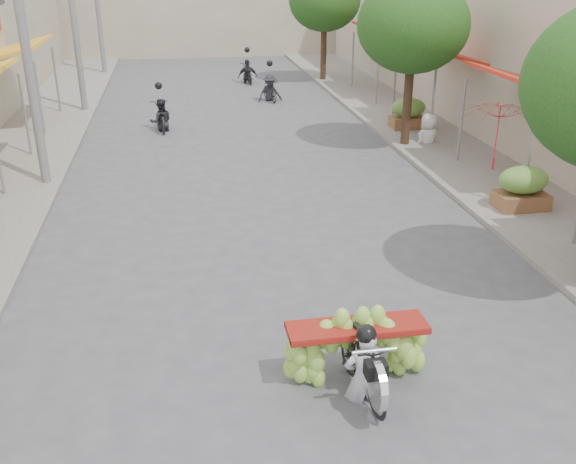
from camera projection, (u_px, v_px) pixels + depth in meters
The scene contains 14 objects.
sidewalk_left at pixel (9, 155), 19.76m from camera, with size 4.00×60.00×0.12m, color gray.
sidewalk_right at pixel (439, 135), 21.97m from camera, with size 4.00×60.00×0.12m, color gray.
utility_pole_mid at pixel (23, 31), 15.73m from camera, with size 0.60×0.24×8.00m.
utility_pole_far at pixel (72, 5), 23.87m from camera, with size 0.60×0.24×8.00m.
street_tree_mid at pixel (413, 25), 19.33m from camera, with size 3.40×3.40×5.25m.
street_tree_far at pixel (325, 0), 30.19m from camera, with size 3.40×3.40×5.25m.
produce_crate_mid at pixel (523, 184), 15.25m from camera, with size 1.20×0.88×1.16m.
produce_crate_far at pixel (408, 111), 22.49m from camera, with size 1.20×0.88×1.16m.
banana_motorbike at pixel (361, 349), 8.96m from camera, with size 2.20×1.84×1.95m.
market_umbrella at pixel (503, 101), 15.53m from camera, with size 2.49×2.49×1.74m.
pedestrian at pixel (430, 113), 20.64m from camera, with size 1.05×0.85×1.85m.
bg_motorbike_a at pixel (160, 110), 22.52m from camera, with size 0.84×1.76×1.95m.
bg_motorbike_b at pixel (270, 81), 27.06m from camera, with size 1.15×1.62×1.95m.
bg_motorbike_c at pixel (247, 67), 30.96m from camera, with size 1.01×1.66×1.95m.
Camera 1 is at (-1.79, -5.28, 5.72)m, focal length 40.00 mm.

